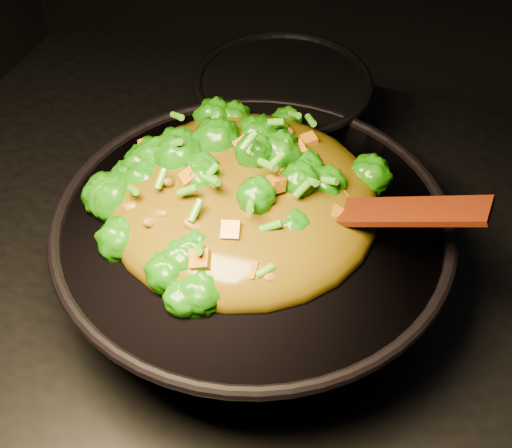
% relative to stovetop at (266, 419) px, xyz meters
% --- Properties ---
extents(stovetop, '(1.20, 0.90, 0.90)m').
position_rel_stovetop_xyz_m(stovetop, '(0.00, 0.00, 0.00)').
color(stovetop, black).
rests_on(stovetop, ground).
extents(wok, '(0.49, 0.49, 0.13)m').
position_rel_stovetop_xyz_m(wok, '(-0.00, -0.06, 0.52)').
color(wok, black).
rests_on(wok, stovetop).
extents(stir_fry, '(0.35, 0.35, 0.11)m').
position_rel_stovetop_xyz_m(stir_fry, '(-0.02, -0.04, 0.64)').
color(stir_fry, '#1B6D07').
rests_on(stir_fry, wok).
extents(spatula, '(0.26, 0.05, 0.11)m').
position_rel_stovetop_xyz_m(spatula, '(0.13, -0.05, 0.63)').
color(spatula, '#371405').
rests_on(spatula, wok).
extents(back_pot, '(0.27, 0.27, 0.14)m').
position_rel_stovetop_xyz_m(back_pot, '(-0.06, 0.21, 0.52)').
color(back_pot, black).
rests_on(back_pot, stovetop).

